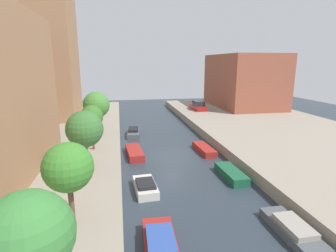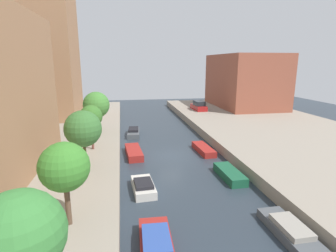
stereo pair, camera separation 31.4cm
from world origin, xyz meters
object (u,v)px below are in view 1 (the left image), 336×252
object	(u,v)px
moored_boat_left_2	(145,187)
moored_boat_left_3	(134,152)
street_tree_4	(96,105)
street_tree_0	(29,236)
moored_boat_right_3	(204,149)
street_tree_3	(92,117)
moored_boat_left_1	(161,245)
moored_boat_right_2	(231,174)
street_tree_1	(68,168)
apartment_tower_far	(35,28)
street_tree_2	(85,129)
moored_boat_right_1	(293,230)
low_block_right	(243,81)
moored_boat_left_4	(134,132)
parked_car	(198,106)

from	to	relation	value
moored_boat_left_2	moored_boat_left_3	xyz separation A→B (m)	(-0.31, 7.76, -0.02)
street_tree_4	moored_boat_left_3	bearing A→B (deg)	-54.91
street_tree_4	moored_boat_left_2	world-z (taller)	street_tree_4
street_tree_0	moored_boat_right_3	size ratio (longest dim) A/B	1.14
street_tree_3	street_tree_4	bearing A→B (deg)	90.00
street_tree_3	moored_boat_left_3	xyz separation A→B (m)	(3.83, 0.29, -3.80)
moored_boat_left_1	moored_boat_right_2	world-z (taller)	moored_boat_left_1
street_tree_0	street_tree_1	size ratio (longest dim) A/B	1.09
apartment_tower_far	street_tree_2	bearing A→B (deg)	-68.96
street_tree_0	street_tree_3	world-z (taller)	street_tree_0
street_tree_4	moored_boat_left_2	xyz separation A→B (m)	(4.14, -13.21, -3.99)
moored_boat_right_1	street_tree_2	bearing A→B (deg)	143.31
low_block_right	moored_boat_right_1	size ratio (longest dim) A/B	3.79
street_tree_0	street_tree_1	bearing A→B (deg)	90.00
moored_boat_left_3	moored_boat_right_2	xyz separation A→B (m)	(7.29, -6.69, -0.00)
apartment_tower_far	low_block_right	distance (m)	35.30
street_tree_2	moored_boat_right_2	bearing A→B (deg)	-4.82
street_tree_3	moored_boat_left_1	xyz separation A→B (m)	(4.22, -13.96, -3.72)
low_block_right	moored_boat_left_2	size ratio (longest dim) A/B	4.81
street_tree_4	moored_boat_left_1	distance (m)	20.54
street_tree_3	street_tree_4	distance (m)	5.75
apartment_tower_far	moored_boat_left_1	xyz separation A→B (m)	(12.74, -30.67, -13.32)
street_tree_2	low_block_right	bearing A→B (deg)	47.01
low_block_right	moored_boat_right_1	distance (m)	38.84
moored_boat_right_3	moored_boat_left_1	bearing A→B (deg)	-115.66
moored_boat_left_1	moored_boat_left_4	world-z (taller)	moored_boat_left_1
apartment_tower_far	street_tree_3	distance (m)	21.06
street_tree_4	street_tree_3	bearing A→B (deg)	-90.00
street_tree_3	moored_boat_right_1	world-z (taller)	street_tree_3
street_tree_3	moored_boat_left_4	size ratio (longest dim) A/B	1.02
street_tree_4	moored_boat_left_2	distance (m)	14.41
moored_boat_left_3	street_tree_0	bearing A→B (deg)	-101.73
street_tree_4	moored_boat_right_2	distance (m)	16.95
street_tree_0	street_tree_2	distance (m)	12.70
moored_boat_left_3	street_tree_2	bearing A→B (deg)	-123.68
low_block_right	moored_boat_left_2	xyz separation A→B (m)	(-21.34, -29.33, -5.39)
apartment_tower_far	moored_boat_left_4	xyz separation A→B (m)	(12.71, -8.77, -13.34)
street_tree_2	moored_boat_left_1	world-z (taller)	street_tree_2
low_block_right	moored_boat_right_3	xyz separation A→B (m)	(-14.50, -21.76, -5.44)
street_tree_1	parked_car	size ratio (longest dim) A/B	0.98
low_block_right	moored_boat_left_1	size ratio (longest dim) A/B	3.85
apartment_tower_far	moored_boat_right_3	bearing A→B (deg)	-40.40
moored_boat_right_3	moored_boat_left_2	bearing A→B (deg)	-132.09
parked_car	street_tree_2	bearing A→B (deg)	-123.01
low_block_right	street_tree_2	xyz separation A→B (m)	(-25.47, -27.32, -1.45)
apartment_tower_far	street_tree_2	world-z (taller)	apartment_tower_far
street_tree_1	street_tree_4	distance (m)	18.08
moored_boat_left_3	moored_boat_right_3	size ratio (longest dim) A/B	1.06
street_tree_0	moored_boat_left_2	size ratio (longest dim) A/B	1.43
street_tree_4	parked_car	xyz separation A→B (m)	(16.03, 13.46, -2.68)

